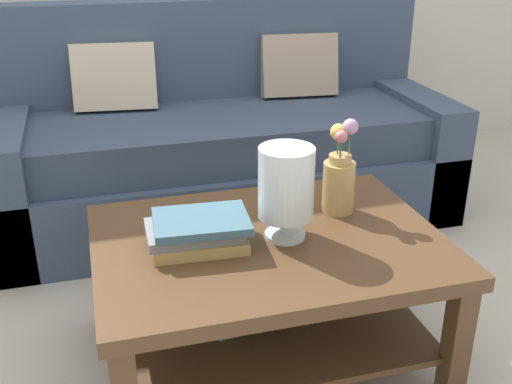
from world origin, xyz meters
name	(u,v)px	position (x,y,z in m)	size (l,w,h in m)	color
ground_plane	(250,287)	(0.00, 0.00, 0.00)	(10.00, 10.00, 0.00)	#B7B2A8
couch	(223,145)	(0.07, 0.78, 0.36)	(2.25, 0.90, 1.06)	#384760
coffee_table	(267,273)	(-0.06, -0.44, 0.34)	(1.13, 0.83, 0.47)	#4C331E
book_stack_main	(198,232)	(-0.28, -0.43, 0.52)	(0.33, 0.24, 0.10)	tan
glass_hurricane_vase	(287,185)	(0.00, -0.45, 0.66)	(0.18, 0.18, 0.31)	silver
flower_pitcher	(339,177)	(0.24, -0.31, 0.60)	(0.12, 0.11, 0.34)	tan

